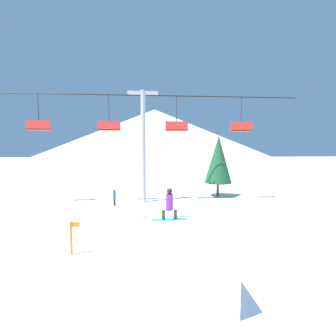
% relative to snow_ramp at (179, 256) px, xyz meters
% --- Properties ---
extents(ground_plane, '(220.00, 220.00, 0.00)m').
position_rel_snow_ramp_xyz_m(ground_plane, '(0.27, 0.97, -0.73)').
color(ground_plane, white).
extents(mountain_ridge, '(86.77, 86.77, 18.35)m').
position_rel_snow_ramp_xyz_m(mountain_ridge, '(0.27, 74.85, 8.45)').
color(mountain_ridge, silver).
rests_on(mountain_ridge, ground_plane).
extents(snow_ramp, '(2.57, 4.14, 1.45)m').
position_rel_snow_ramp_xyz_m(snow_ramp, '(0.00, 0.00, 0.00)').
color(snow_ramp, white).
rests_on(snow_ramp, ground_plane).
extents(snowboarder, '(1.39, 0.29, 1.29)m').
position_rel_snow_ramp_xyz_m(snowboarder, '(-0.19, 1.60, 1.36)').
color(snowboarder, '#1E9E6B').
rests_on(snowboarder, snow_ramp).
extents(chairlift, '(25.02, 0.44, 8.89)m').
position_rel_snow_ramp_xyz_m(chairlift, '(-1.55, 10.92, 4.79)').
color(chairlift, '#9E9EA3').
rests_on(chairlift, ground_plane).
extents(pine_tree_near, '(2.44, 2.44, 5.49)m').
position_rel_snow_ramp_xyz_m(pine_tree_near, '(5.10, 12.62, 2.63)').
color(pine_tree_near, '#4C3823').
rests_on(pine_tree_near, ground_plane).
extents(trail_marker, '(0.41, 0.10, 1.37)m').
position_rel_snow_ramp_xyz_m(trail_marker, '(-4.16, 1.90, 0.01)').
color(trail_marker, orange).
rests_on(trail_marker, ground_plane).
extents(distant_skier, '(0.24, 0.24, 1.23)m').
position_rel_snow_ramp_xyz_m(distant_skier, '(-3.73, 9.82, -0.06)').
color(distant_skier, black).
rests_on(distant_skier, ground_plane).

